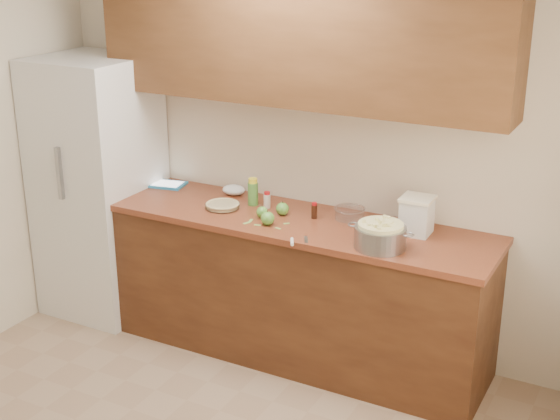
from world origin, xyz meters
The scene contains 23 objects.
room_shell centered at (0.00, 0.00, 1.30)m, with size 3.60×3.60×3.60m.
counter_run centered at (0.00, 1.48, 0.46)m, with size 2.64×0.68×0.92m.
upper_cabinets centered at (0.00, 1.63, 1.95)m, with size 2.60×0.34×0.70m, color brown.
fridge centered at (-1.44, 1.44, 0.90)m, with size 0.70×0.70×1.80m, color white.
pie centered at (-0.42, 1.43, 0.94)m, with size 0.22×0.22×0.04m.
colander centered at (0.69, 1.29, 0.99)m, with size 0.39×0.29×0.14m.
flour_canister centered at (0.80, 1.59, 1.03)m, with size 0.19×0.19×0.22m.
tablet centered at (-1.00, 1.64, 0.93)m, with size 0.26×0.22×0.02m.
paring_knife centered at (0.24, 1.13, 0.93)m, with size 0.11×0.18×0.02m.
lemon_bottle centered at (-0.28, 1.58, 1.01)m, with size 0.07×0.07×0.18m.
cinnamon_shaker centered at (-0.18, 1.57, 0.97)m, with size 0.04×0.04×0.11m.
vanilla_bottle centered at (0.17, 1.54, 0.97)m, with size 0.04×0.04×0.10m.
mixing_bowl centered at (0.36, 1.63, 0.96)m, with size 0.19×0.19×0.07m.
paper_towel centered at (-0.50, 1.69, 0.95)m, with size 0.16×0.13×0.06m, color white.
apple_left centered at (-0.12, 1.40, 0.96)m, with size 0.07×0.07×0.08m.
apple_center centered at (-0.03, 1.50, 0.96)m, with size 0.08×0.08×0.09m.
apple_front centered at (-0.03, 1.31, 0.96)m, with size 0.08×0.08×0.09m.
peel_a centered at (0.06, 1.38, 0.92)m, with size 0.04×0.01×0.00m, color #96C05D.
peel_b centered at (-0.08, 1.27, 0.92)m, with size 0.04×0.02×0.00m, color #96C05D.
peel_c centered at (0.06, 1.28, 0.92)m, with size 0.04×0.01×0.00m, color #96C05D.
peel_d centered at (-0.11, 1.38, 0.92)m, with size 0.04×0.02×0.00m, color #96C05D.
peel_e centered at (-0.15, 1.32, 0.92)m, with size 0.04×0.02×0.00m, color #96C05D.
peel_f centered at (-0.15, 1.27, 0.92)m, with size 0.05×0.02×0.00m, color #96C05D.
Camera 1 is at (2.09, -2.51, 2.60)m, focal length 50.00 mm.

